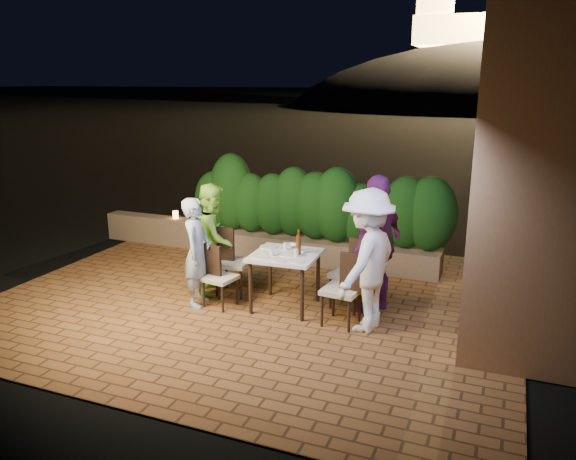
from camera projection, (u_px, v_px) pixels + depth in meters
The scene contains 32 objects.
ground at pixel (241, 311), 7.46m from camera, with size 400.00×400.00×0.00m, color black.
terrace_floor at pixel (257, 302), 7.93m from camera, with size 7.00×6.00×0.15m, color brown.
building_wall at pixel (553, 116), 7.31m from camera, with size 1.60×5.00×5.00m, color #99663C.
window_pane at pixel (485, 156), 7.27m from camera, with size 0.08×1.00×1.40m, color black.
window_frame at pixel (484, 156), 7.27m from camera, with size 0.06×1.15×1.55m, color black.
planter at pixel (313, 250), 9.40m from camera, with size 4.20×0.55×0.40m, color #716048.
hedge at pixel (314, 206), 9.20m from camera, with size 4.00×0.70×1.10m, color #113910, non-canonical shape.
parapet at pixel (161, 230), 10.46m from camera, with size 2.20×0.30×0.50m, color #716048.
hill at pixel (502, 145), 61.56m from camera, with size 52.00×40.00×22.00m, color black.
fortress at pixel (516, 4), 57.80m from camera, with size 26.00×8.00×8.00m, color #FFCC7A, non-canonical shape.
dining_table at pixel (285, 281), 7.47m from camera, with size 0.85×0.85×0.75m, color white, non-canonical shape.
plate_nw at pixel (261, 256), 7.24m from camera, with size 0.23×0.23×0.01m, color white.
plate_sw at pixel (268, 247), 7.66m from camera, with size 0.24×0.24×0.01m, color white.
plate_ne at pixel (297, 261), 7.06m from camera, with size 0.20×0.20×0.01m, color white.
plate_se at pixel (310, 251), 7.47m from camera, with size 0.24×0.24×0.01m, color white.
plate_centre at pixel (287, 254), 7.34m from camera, with size 0.24×0.24×0.01m, color white.
plate_front at pixel (280, 260), 7.09m from camera, with size 0.19×0.19×0.01m, color white.
glass_nw at pixel (272, 252), 7.28m from camera, with size 0.06×0.06×0.10m, color silver.
glass_sw at pixel (285, 246), 7.54m from camera, with size 0.06×0.06×0.10m, color silver.
glass_ne at pixel (296, 253), 7.24m from camera, with size 0.06×0.06×0.10m, color silver.
glass_se at pixel (298, 248), 7.47m from camera, with size 0.06×0.06×0.10m, color silver.
beer_bottle at pixel (299, 242), 7.30m from camera, with size 0.07×0.07×0.34m, color #4E280D, non-canonical shape.
bowl at pixel (291, 245), 7.67m from camera, with size 0.15×0.15×0.04m, color white.
chair_left_front at pixel (220, 277), 7.49m from camera, with size 0.39×0.39×0.84m, color black, non-canonical shape.
chair_left_back at pixel (233, 261), 7.93m from camera, with size 0.45×0.45×0.96m, color black, non-canonical shape.
chair_right_front at pixel (341, 288), 6.92m from camera, with size 0.44×0.44×0.94m, color black, non-canonical shape.
chair_right_back at pixel (351, 273), 7.41m from camera, with size 0.46×0.46×0.98m, color black, non-canonical shape.
diner_blue at pixel (197, 252), 7.47m from camera, with size 0.54×0.35×1.48m, color #A4B9D3.
diner_green at pixel (214, 238), 7.97m from camera, with size 0.77×0.60×1.58m, color #93E146.
diner_white at pixel (367, 261), 6.70m from camera, with size 1.13×0.65×1.75m, color white.
diner_purple at pixel (378, 244), 7.22m from camera, with size 1.07×0.44×1.82m, color #602266.
parapet_lamp at pixel (176, 215), 10.26m from camera, with size 0.10×0.10×0.14m, color orange.
Camera 1 is at (3.15, -6.20, 2.97)m, focal length 35.00 mm.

